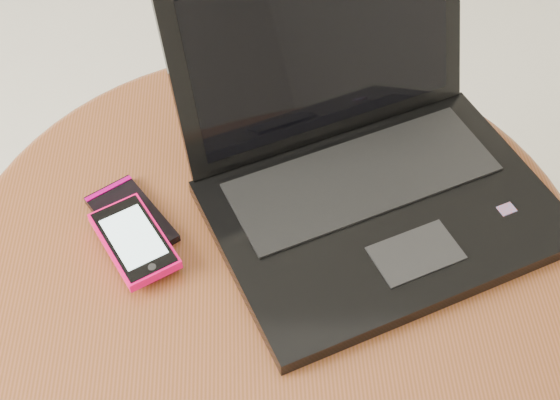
{
  "coord_description": "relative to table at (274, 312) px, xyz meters",
  "views": [
    {
      "loc": [
        0.05,
        -0.4,
        1.21
      ],
      "look_at": [
        0.07,
        0.1,
        0.61
      ],
      "focal_mm": 48.39,
      "sensor_mm": 36.0,
      "label": 1
    }
  ],
  "objects": [
    {
      "name": "table",
      "position": [
        0.0,
        0.0,
        0.0
      ],
      "size": [
        0.7,
        0.7,
        0.55
      ],
      "color": "#622E16",
      "rests_on": "ground"
    },
    {
      "name": "laptop",
      "position": [
        0.11,
        0.08,
        0.16
      ],
      "size": [
        0.45,
        0.43,
        0.23
      ],
      "color": "black",
      "rests_on": "table"
    },
    {
      "name": "phone_black",
      "position": [
        -0.15,
        0.05,
        0.12
      ],
      "size": [
        0.11,
        0.12,
        0.01
      ],
      "color": "black",
      "rests_on": "table"
    },
    {
      "name": "phone_pink",
      "position": [
        -0.15,
        0.01,
        0.13
      ],
      "size": [
        0.11,
        0.12,
        0.01
      ],
      "color": "#FD035F",
      "rests_on": "phone_black"
    }
  ]
}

